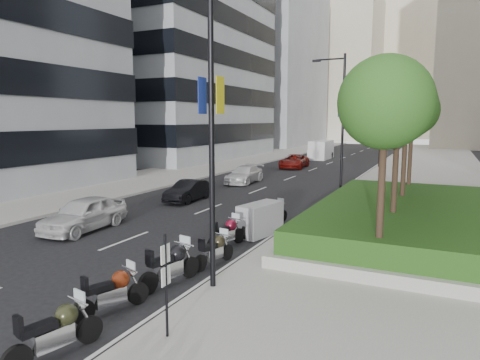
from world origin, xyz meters
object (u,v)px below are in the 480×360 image
Objects in this scene: lamp_post_2 at (379,118)px; motorcycle_4 at (227,233)px; motorcycle_3 at (215,250)px; car_a at (84,214)px; car_b at (188,191)px; motorcycle_1 at (113,292)px; motorcycle_6 at (274,213)px; car_c at (244,175)px; lamp_post_0 at (206,115)px; delivery_van at (321,150)px; motorcycle_0 at (57,331)px; motorcycle_5 at (260,219)px; parking_sign at (166,280)px; car_d at (294,161)px; lamp_post_1 at (341,118)px; motorcycle_2 at (171,265)px.

lamp_post_2 is 4.25× the size of motorcycle_4.
car_a is (-7.55, 1.57, 0.22)m from motorcycle_3.
car_a is at bearing -94.81° from car_b.
motorcycle_1 is 10.71m from motorcycle_6.
lamp_post_0 is at bearing -69.67° from car_c.
motorcycle_0 is at bearing -83.15° from delivery_van.
lamp_post_2 is 3.70× the size of motorcycle_5.
parking_sign is at bearing -36.68° from motorcycle_0.
car_b is 0.77× the size of car_d.
lamp_post_1 is 20.33m from parking_sign.
lamp_post_2 reaches higher than car_a.
car_d is (0.17, 19.95, 0.06)m from car_b.
motorcycle_3 is (0.61, 4.32, -0.04)m from motorcycle_1.
car_a is at bearing 55.33° from motorcycle_0.
lamp_post_0 reaches higher than car_b.
motorcycle_1 is 6.36m from motorcycle_4.
car_d is at bearing 103.86° from lamp_post_0.
car_c is at bearing 31.98° from motorcycle_3.
motorcycle_2 is (-1.17, -0.17, -4.43)m from lamp_post_0.
motorcycle_3 is 0.44× the size of car_c.
lamp_post_1 is at bearing 8.12° from motorcycle_2.
motorcycle_5 reaches higher than car_c.
car_b is (-7.92, -23.51, -4.43)m from lamp_post_2.
motorcycle_1 is (-2.12, 0.64, -0.88)m from parking_sign.
motorcycle_3 is at bearing -93.23° from lamp_post_1.
delivery_van is (-6.81, 34.31, 0.54)m from motorcycle_6.
car_a reaches higher than motorcycle_0.
motorcycle_4 is 2.23m from motorcycle_5.
motorcycle_5 is 0.55× the size of car_a.
car_a is at bearing 157.20° from lamp_post_0.
motorcycle_3 is 0.36× the size of delivery_van.
parking_sign is 7.35m from motorcycle_4.
lamp_post_1 is 4.66× the size of motorcycle_6.
parking_sign is 1.20× the size of motorcycle_1.
lamp_post_2 is 11.73m from delivery_van.
parking_sign is at bearing -80.71° from car_d.
motorcycle_6 is at bearing -60.70° from car_c.
motorcycle_2 is 4.17m from motorcycle_4.
lamp_post_0 is at bearing -90.00° from lamp_post_1.
delivery_van is at bearing 22.32° from motorcycle_4.
delivery_van reaches higher than motorcycle_0.
lamp_post_0 is 4.25× the size of motorcycle_4.
parking_sign is at bearing -135.09° from motorcycle_2.
motorcycle_2 reaches higher than motorcycle_1.
car_b is (-7.08, 9.53, 0.10)m from motorcycle_3.
motorcycle_3 is (-1.50, 4.96, -0.92)m from parking_sign.
lamp_post_0 reaches higher than car_d.
lamp_post_1 reaches higher than motorcycle_6.
lamp_post_0 is 1.80× the size of car_d.
motorcycle_5 is (0.52, 8.53, 0.12)m from motorcycle_1.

